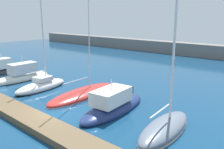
{
  "coord_description": "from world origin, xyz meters",
  "views": [
    {
      "loc": [
        15.53,
        -10.63,
        7.86
      ],
      "look_at": [
        -0.1,
        6.96,
        2.18
      ],
      "focal_mm": 38.58,
      "sensor_mm": 36.0,
      "label": 1
    }
  ],
  "objects_px": {
    "motorboat_ivory_second": "(21,76)",
    "sailboat_red_fourth": "(83,93)",
    "motorboat_charcoal_nearest": "(0,71)",
    "sailboat_slate_sixth": "(165,127)",
    "sailboat_white_third": "(41,86)",
    "motorboat_navy_fifth": "(114,105)"
  },
  "relations": [
    {
      "from": "motorboat_ivory_second",
      "to": "sailboat_red_fourth",
      "type": "bearing_deg",
      "value": -84.96
    },
    {
      "from": "motorboat_charcoal_nearest",
      "to": "sailboat_slate_sixth",
      "type": "xyz_separation_m",
      "value": [
        25.79,
        -0.08,
        -0.15
      ]
    },
    {
      "from": "sailboat_white_third",
      "to": "sailboat_slate_sixth",
      "type": "relative_size",
      "value": 0.93
    },
    {
      "from": "motorboat_charcoal_nearest",
      "to": "sailboat_slate_sixth",
      "type": "bearing_deg",
      "value": -92.79
    },
    {
      "from": "motorboat_ivory_second",
      "to": "sailboat_slate_sixth",
      "type": "distance_m",
      "value": 20.61
    },
    {
      "from": "motorboat_ivory_second",
      "to": "sailboat_red_fourth",
      "type": "height_order",
      "value": "sailboat_red_fourth"
    },
    {
      "from": "motorboat_charcoal_nearest",
      "to": "motorboat_ivory_second",
      "type": "relative_size",
      "value": 0.83
    },
    {
      "from": "sailboat_red_fourth",
      "to": "sailboat_slate_sixth",
      "type": "xyz_separation_m",
      "value": [
        10.31,
        -1.59,
        0.17
      ]
    },
    {
      "from": "motorboat_ivory_second",
      "to": "motorboat_charcoal_nearest",
      "type": "bearing_deg",
      "value": 91.91
    },
    {
      "from": "motorboat_ivory_second",
      "to": "motorboat_navy_fifth",
      "type": "distance_m",
      "value": 15.41
    },
    {
      "from": "motorboat_ivory_second",
      "to": "sailboat_red_fourth",
      "type": "distance_m",
      "value": 10.37
    },
    {
      "from": "motorboat_ivory_second",
      "to": "sailboat_slate_sixth",
      "type": "bearing_deg",
      "value": -92.66
    },
    {
      "from": "motorboat_ivory_second",
      "to": "motorboat_navy_fifth",
      "type": "relative_size",
      "value": 0.96
    },
    {
      "from": "sailboat_slate_sixth",
      "to": "motorboat_charcoal_nearest",
      "type": "bearing_deg",
      "value": 83.61
    },
    {
      "from": "motorboat_charcoal_nearest",
      "to": "sailboat_white_third",
      "type": "bearing_deg",
      "value": -93.48
    },
    {
      "from": "motorboat_charcoal_nearest",
      "to": "sailboat_white_third",
      "type": "xyz_separation_m",
      "value": [
        10.46,
        -0.16,
        -0.1
      ]
    },
    {
      "from": "motorboat_charcoal_nearest",
      "to": "motorboat_ivory_second",
      "type": "height_order",
      "value": "motorboat_ivory_second"
    },
    {
      "from": "motorboat_charcoal_nearest",
      "to": "sailboat_red_fourth",
      "type": "height_order",
      "value": "sailboat_red_fourth"
    },
    {
      "from": "motorboat_charcoal_nearest",
      "to": "sailboat_red_fourth",
      "type": "xyz_separation_m",
      "value": [
        15.49,
        1.51,
        -0.31
      ]
    },
    {
      "from": "sailboat_red_fourth",
      "to": "motorboat_navy_fifth",
      "type": "xyz_separation_m",
      "value": [
        5.11,
        -1.08,
        0.33
      ]
    },
    {
      "from": "motorboat_charcoal_nearest",
      "to": "sailboat_slate_sixth",
      "type": "distance_m",
      "value": 25.8
    },
    {
      "from": "motorboat_charcoal_nearest",
      "to": "sailboat_red_fourth",
      "type": "bearing_deg",
      "value": -87.06
    }
  ]
}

